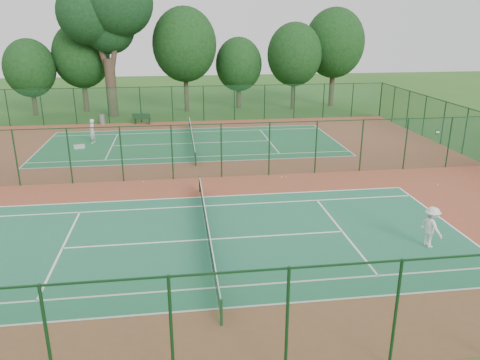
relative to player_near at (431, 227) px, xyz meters
name	(u,v)px	position (x,y,z in m)	size (l,w,h in m)	color
ground	(198,178)	(-9.67, 10.99, -0.95)	(120.00, 120.00, 0.00)	#2B581B
red_pad	(198,178)	(-9.67, 10.99, -0.95)	(40.00, 36.00, 0.01)	brown
court_near	(208,240)	(-9.67, 1.99, -0.94)	(23.77, 10.97, 0.01)	#216A4A
court_far	(192,143)	(-9.67, 19.99, -0.94)	(23.77, 10.97, 0.01)	#20673B
fence_north	(188,104)	(-9.67, 28.99, 0.81)	(40.00, 0.09, 3.50)	#194D28
fence_south	(230,329)	(-9.67, -7.01, 0.81)	(40.00, 0.09, 3.50)	#1A4E2A
fence_divider	(197,151)	(-9.67, 10.99, 0.81)	(40.00, 0.09, 3.50)	#16442A
tennis_net_near	(207,229)	(-9.67, 1.99, -0.41)	(0.10, 12.90, 0.97)	#14391B
tennis_net_far	(192,137)	(-9.67, 19.99, -0.41)	(0.10, 12.90, 0.97)	#143921
player_near	(431,227)	(0.00, 0.00, 0.00)	(1.20, 0.69, 1.86)	silver
player_far	(92,131)	(-17.69, 21.11, 0.06)	(0.72, 0.48, 1.98)	silver
trash_bin	(102,119)	(-17.97, 28.59, -0.45)	(0.54, 0.54, 0.98)	gray
bench	(142,119)	(-14.19, 28.20, -0.40)	(1.77, 0.80, 1.05)	black
kit_bag	(79,147)	(-18.50, 19.51, -0.79)	(0.82, 0.31, 0.31)	silver
stray_ball_a	(286,177)	(-4.09, 10.26, -0.91)	(0.06, 0.06, 0.06)	#E5EE37
stray_ball_b	(282,177)	(-4.35, 10.34, -0.90)	(0.08, 0.08, 0.08)	yellow
stray_ball_c	(144,182)	(-13.03, 10.56, -0.91)	(0.06, 0.06, 0.06)	#DFF338
big_tree	(106,12)	(-17.31, 33.03, 9.38)	(9.50, 6.96, 14.60)	#3A2B1F
evergreen_row	(191,110)	(-9.17, 35.24, -0.95)	(39.00, 5.00, 12.00)	black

